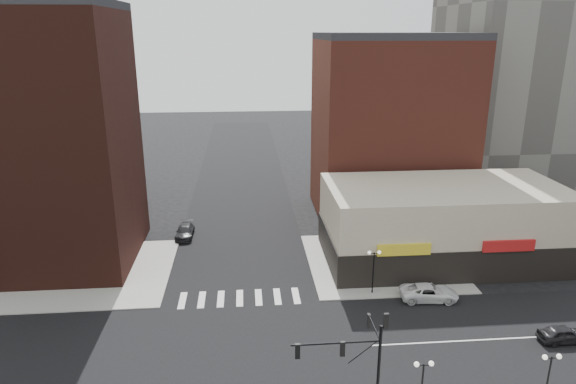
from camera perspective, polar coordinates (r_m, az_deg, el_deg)
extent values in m
plane|color=black|center=(40.44, -5.27, -17.34)|extent=(240.00, 240.00, 0.00)
cube|color=black|center=(40.43, -5.28, -17.33)|extent=(200.00, 14.00, 0.02)
cube|color=black|center=(40.43, -5.28, -17.32)|extent=(14.00, 200.00, 0.02)
cube|color=gray|center=(55.10, -20.68, -8.37)|extent=(15.00, 15.00, 0.12)
cube|color=gray|center=(54.74, 10.24, -7.62)|extent=(15.00, 15.00, 0.12)
cube|color=#361811|center=(56.32, -25.41, 5.02)|extent=(16.00, 15.00, 25.00)
cube|color=maroon|center=(66.43, 11.21, 6.74)|extent=(18.00, 15.00, 22.00)
cube|color=#B9AE93|center=(55.68, 16.81, -3.28)|extent=(24.00, 12.00, 8.00)
cube|color=black|center=(56.51, 16.61, -5.46)|extent=(24.20, 12.20, 3.40)
cylinder|color=black|center=(32.63, 9.98, -19.63)|extent=(0.18, 0.18, 7.00)
cylinder|color=black|center=(30.67, 5.34, -16.38)|extent=(5.20, 0.11, 0.11)
cylinder|color=black|center=(31.36, 8.32, -17.20)|extent=(1.72, 0.06, 1.46)
cylinder|color=black|center=(32.41, 9.54, -14.53)|extent=(0.11, 3.00, 0.11)
cube|color=black|center=(30.63, 1.07, -17.26)|extent=(0.28, 0.18, 0.95)
sphere|color=red|center=(30.46, 1.08, -16.80)|extent=(0.16, 0.16, 0.16)
cube|color=black|center=(30.97, 6.08, -16.94)|extent=(0.28, 0.18, 0.95)
sphere|color=red|center=(30.80, 6.10, -16.48)|extent=(0.16, 0.16, 0.16)
cube|color=black|center=(33.69, 8.95, -13.95)|extent=(0.18, 0.28, 0.95)
sphere|color=red|center=(33.53, 8.98, -13.51)|extent=(0.16, 0.16, 0.16)
cube|color=black|center=(30.57, 10.84, -13.89)|extent=(0.28, 0.18, 0.95)
sphere|color=red|center=(30.41, 10.87, -13.40)|extent=(0.16, 0.16, 0.16)
cylinder|color=black|center=(33.24, 14.86, -18.12)|extent=(0.90, 0.06, 0.06)
sphere|color=white|center=(33.04, 14.10, -18.08)|extent=(0.32, 0.32, 0.32)
sphere|color=white|center=(33.32, 15.64, -17.88)|extent=(0.32, 0.32, 0.32)
cylinder|color=black|center=(37.55, 26.84, -18.54)|extent=(0.11, 0.11, 4.00)
cylinder|color=black|center=(36.52, 27.26, -16.10)|extent=(0.90, 0.06, 0.06)
sphere|color=white|center=(36.25, 26.65, -16.09)|extent=(0.32, 0.32, 0.32)
sphere|color=white|center=(36.70, 27.90, -15.85)|extent=(0.32, 0.32, 0.32)
cylinder|color=black|center=(47.59, 9.44, -8.84)|extent=(0.11, 0.11, 4.00)
cylinder|color=black|center=(46.78, 9.56, -6.75)|extent=(0.90, 0.06, 0.06)
sphere|color=white|center=(46.64, 9.02, -6.67)|extent=(0.32, 0.32, 0.32)
sphere|color=white|center=(46.85, 10.10, -6.61)|extent=(0.32, 0.32, 0.32)
imported|color=silver|center=(48.33, 15.41, -10.71)|extent=(5.33, 2.82, 1.43)
imported|color=black|center=(46.30, 28.31, -13.72)|extent=(3.92, 1.59, 1.33)
imported|color=black|center=(61.14, -11.38, -4.30)|extent=(2.02, 4.77, 1.37)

